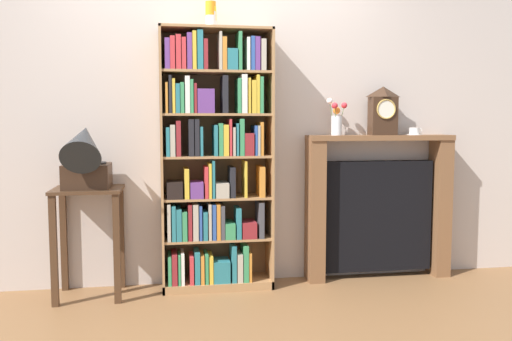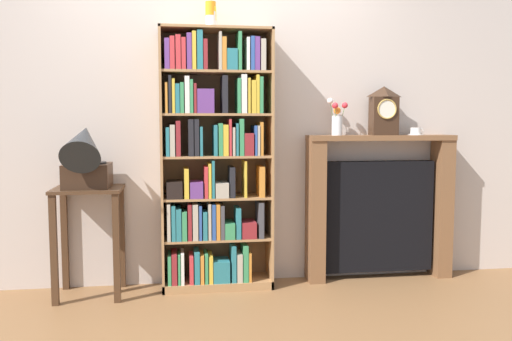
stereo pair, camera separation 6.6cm
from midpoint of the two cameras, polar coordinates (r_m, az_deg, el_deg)
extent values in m
cube|color=brown|center=(4.01, -4.46, -12.78)|extent=(7.89, 6.40, 0.02)
cube|color=beige|center=(4.11, -2.37, 6.87)|extent=(4.89, 0.08, 2.69)
cube|color=#A87A4C|center=(3.90, -10.46, 0.99)|extent=(0.02, 0.29, 1.89)
cube|color=#A87A4C|center=(3.97, 1.00, 1.15)|extent=(0.02, 0.29, 1.89)
cube|color=brown|center=(4.06, -4.85, 1.22)|extent=(0.81, 0.01, 1.89)
cube|color=#A87A4C|center=(3.96, -4.79, 14.72)|extent=(0.81, 0.29, 0.02)
cube|color=#A87A4C|center=(4.09, -4.59, -11.83)|extent=(0.81, 0.29, 0.06)
cube|color=#388E56|center=(4.01, -9.64, -10.20)|extent=(0.02, 0.21, 0.21)
cube|color=maroon|center=(4.01, -9.14, -10.11)|extent=(0.04, 0.22, 0.22)
cube|color=#388E56|center=(4.00, -8.64, -10.21)|extent=(0.02, 0.19, 0.22)
cube|color=white|center=(4.01, -8.29, -10.09)|extent=(0.02, 0.20, 0.23)
cube|color=#C63338|center=(4.01, -7.37, -10.26)|extent=(0.03, 0.20, 0.20)
cube|color=teal|center=(4.01, -6.80, -10.00)|extent=(0.04, 0.22, 0.23)
cube|color=orange|center=(4.01, -6.26, -10.18)|extent=(0.03, 0.21, 0.21)
cube|color=#388E56|center=(4.01, -5.80, -10.13)|extent=(0.02, 0.19, 0.22)
cube|color=gold|center=(4.02, -5.35, -10.22)|extent=(0.03, 0.21, 0.20)
cube|color=teal|center=(4.02, -4.21, -10.52)|extent=(0.12, 0.18, 0.16)
cube|color=teal|center=(4.02, -2.94, -9.69)|extent=(0.03, 0.20, 0.27)
cube|color=#B2A893|center=(4.03, -2.32, -10.10)|extent=(0.04, 0.19, 0.21)
cube|color=#388E56|center=(4.04, -1.72, -9.61)|extent=(0.04, 0.22, 0.27)
cube|color=orange|center=(4.06, -1.28, -9.94)|extent=(0.02, 0.23, 0.21)
cube|color=#A87A4C|center=(4.00, -4.62, -7.16)|extent=(0.77, 0.27, 0.02)
cube|color=#B2A893|center=(3.95, -9.71, -5.28)|extent=(0.02, 0.24, 0.27)
cube|color=teal|center=(3.94, -9.23, -5.40)|extent=(0.03, 0.22, 0.25)
cube|color=teal|center=(3.94, -8.70, -5.57)|extent=(0.04, 0.22, 0.23)
cube|color=#388E56|center=(3.93, -8.10, -5.72)|extent=(0.03, 0.20, 0.21)
cube|color=maroon|center=(3.94, -7.55, -5.34)|extent=(0.03, 0.22, 0.26)
cube|color=#B2A893|center=(3.93, -6.97, -5.35)|extent=(0.04, 0.20, 0.26)
cube|color=#2D519E|center=(3.94, -6.46, -5.39)|extent=(0.02, 0.22, 0.25)
cube|color=teal|center=(3.94, -5.96, -5.71)|extent=(0.03, 0.21, 0.20)
cube|color=#B2A893|center=(3.94, -5.49, -5.30)|extent=(0.02, 0.21, 0.26)
cube|color=#2D519E|center=(3.95, -5.06, -5.30)|extent=(0.03, 0.22, 0.26)
cube|color=orange|center=(3.94, -4.62, -5.30)|extent=(0.03, 0.21, 0.26)
cube|color=#424247|center=(3.95, -4.15, -5.38)|extent=(0.03, 0.21, 0.25)
cube|color=#388E56|center=(3.97, -3.38, -6.26)|extent=(0.07, 0.21, 0.12)
cube|color=teal|center=(3.95, -2.45, -5.51)|extent=(0.03, 0.19, 0.22)
cube|color=maroon|center=(3.98, -1.34, -6.22)|extent=(0.11, 0.19, 0.12)
cube|color=#424247|center=(3.98, -0.09, -5.15)|extent=(0.04, 0.21, 0.26)
cube|color=#A87A4C|center=(3.95, -4.66, -2.87)|extent=(0.77, 0.27, 0.02)
cube|color=black|center=(3.89, -9.13, -2.01)|extent=(0.11, 0.20, 0.12)
cube|color=gold|center=(3.91, -7.90, -1.28)|extent=(0.03, 0.25, 0.21)
cube|color=#663884|center=(3.89, -6.85, -2.01)|extent=(0.09, 0.19, 0.12)
cube|color=#C63338|center=(3.89, -5.85, -1.18)|extent=(0.02, 0.21, 0.23)
cube|color=gold|center=(3.89, -5.47, -1.02)|extent=(0.02, 0.20, 0.25)
cube|color=teal|center=(3.89, -5.11, -0.86)|extent=(0.02, 0.20, 0.27)
cube|color=#B2A893|center=(3.92, -4.20, -2.00)|extent=(0.09, 0.22, 0.11)
cube|color=black|center=(3.91, -3.10, -1.19)|extent=(0.04, 0.21, 0.22)
cube|color=gold|center=(3.91, -1.72, -0.86)|extent=(0.02, 0.19, 0.26)
cube|color=orange|center=(3.94, 0.01, -1.12)|extent=(0.04, 0.21, 0.22)
cube|color=#A87A4C|center=(3.91, -4.69, 1.51)|extent=(0.77, 0.27, 0.02)
cube|color=teal|center=(3.86, -9.84, 3.05)|extent=(0.02, 0.20, 0.20)
cube|color=#B2A893|center=(3.87, -9.35, 3.19)|extent=(0.03, 0.22, 0.22)
cube|color=maroon|center=(3.87, -8.76, 3.41)|extent=(0.03, 0.22, 0.25)
cube|color=black|center=(3.86, -7.44, 3.50)|extent=(0.04, 0.19, 0.26)
cube|color=black|center=(3.88, -6.85, 3.51)|extent=(0.03, 0.23, 0.26)
cube|color=teal|center=(3.89, -6.38, 3.14)|extent=(0.02, 0.24, 0.21)
cube|color=teal|center=(3.89, -4.88, 3.24)|extent=(0.02, 0.23, 0.22)
cube|color=#388E56|center=(3.87, -4.34, 3.32)|extent=(0.03, 0.19, 0.23)
cube|color=gold|center=(3.89, -3.83, 3.27)|extent=(0.04, 0.22, 0.22)
cube|color=#C63338|center=(3.90, -3.35, 3.56)|extent=(0.02, 0.23, 0.26)
cube|color=#B2A893|center=(3.89, -2.98, 3.13)|extent=(0.02, 0.22, 0.20)
cube|color=teal|center=(3.89, -2.61, 3.34)|extent=(0.02, 0.20, 0.23)
cube|color=#388E56|center=(3.90, -2.16, 3.58)|extent=(0.03, 0.22, 0.26)
cube|color=maroon|center=(3.90, -1.38, 2.83)|extent=(0.07, 0.20, 0.16)
cube|color=#2D519E|center=(3.92, -0.68, 3.24)|extent=(0.02, 0.23, 0.22)
cube|color=#B2A893|center=(3.91, -0.36, 3.23)|extent=(0.02, 0.20, 0.21)
cube|color=orange|center=(3.93, -0.08, 3.43)|extent=(0.02, 0.24, 0.24)
cube|color=#A87A4C|center=(3.91, -4.72, 5.94)|extent=(0.77, 0.27, 0.02)
cube|color=orange|center=(3.87, -9.98, 7.58)|extent=(0.02, 0.22, 0.21)
cube|color=black|center=(3.87, -9.60, 7.95)|extent=(0.02, 0.22, 0.26)
cube|color=gold|center=(3.87, -9.25, 7.79)|extent=(0.02, 0.22, 0.24)
cube|color=teal|center=(3.86, -8.84, 7.55)|extent=(0.03, 0.19, 0.20)
cube|color=#388E56|center=(3.89, -8.38, 7.61)|extent=(0.03, 0.25, 0.21)
cube|color=white|center=(3.87, -7.84, 7.96)|extent=(0.03, 0.20, 0.26)
cube|color=#388E56|center=(3.88, -7.39, 7.78)|extent=(0.02, 0.22, 0.23)
cube|color=maroon|center=(3.89, -7.02, 7.59)|extent=(0.02, 0.24, 0.21)
cube|color=#663884|center=(3.85, -5.90, 7.34)|extent=(0.12, 0.17, 0.17)
cube|color=black|center=(3.89, -3.90, 8.03)|extent=(0.04, 0.22, 0.26)
cube|color=#388E56|center=(3.90, -2.42, 7.89)|extent=(0.02, 0.21, 0.25)
cube|color=white|center=(3.91, -1.92, 8.09)|extent=(0.04, 0.22, 0.27)
cube|color=gold|center=(3.91, -1.39, 7.91)|extent=(0.02, 0.22, 0.25)
cube|color=gold|center=(3.91, -0.91, 7.80)|extent=(0.03, 0.21, 0.23)
cube|color=gold|center=(3.91, -0.47, 8.08)|extent=(0.02, 0.21, 0.27)
cube|color=#388E56|center=(3.93, -0.12, 7.97)|extent=(0.02, 0.22, 0.26)
cube|color=#A87A4C|center=(3.92, -4.76, 10.36)|extent=(0.77, 0.27, 0.02)
cube|color=#663884|center=(3.90, -9.92, 12.01)|extent=(0.03, 0.22, 0.21)
cube|color=#C63338|center=(3.91, -9.38, 12.11)|extent=(0.03, 0.25, 0.22)
cube|color=#C63338|center=(3.90, -8.78, 12.21)|extent=(0.04, 0.23, 0.23)
cube|color=#C63338|center=(3.89, -8.21, 12.11)|extent=(0.03, 0.20, 0.22)
cube|color=#663884|center=(3.89, -7.63, 12.34)|extent=(0.03, 0.20, 0.25)
cube|color=gold|center=(3.90, -7.13, 12.44)|extent=(0.03, 0.21, 0.26)
cube|color=teal|center=(3.91, -6.54, 12.49)|extent=(0.04, 0.22, 0.27)
cube|color=maroon|center=(3.89, -5.94, 12.07)|extent=(0.03, 0.20, 0.21)
cube|color=#B2A893|center=(3.91, -4.40, 12.44)|extent=(0.02, 0.21, 0.26)
cube|color=orange|center=(3.92, -4.00, 12.17)|extent=(0.03, 0.23, 0.23)
cube|color=teal|center=(3.89, -3.12, 11.64)|extent=(0.07, 0.17, 0.15)
cube|color=#388E56|center=(3.93, -2.35, 12.46)|extent=(0.02, 0.21, 0.27)
cube|color=white|center=(3.94, -1.50, 12.16)|extent=(0.02, 0.23, 0.23)
cube|color=#2D519E|center=(3.94, -1.05, 12.20)|extent=(0.03, 0.23, 0.24)
cube|color=#663884|center=(3.94, -0.53, 12.20)|extent=(0.04, 0.21, 0.23)
cube|color=#B2A893|center=(3.95, 0.08, 12.07)|extent=(0.04, 0.22, 0.22)
cylinder|color=white|center=(3.97, -5.31, 15.54)|extent=(0.08, 0.08, 0.10)
cylinder|color=white|center=(3.97, -5.30, 15.80)|extent=(0.08, 0.08, 0.10)
cylinder|color=white|center=(3.97, -5.32, 16.04)|extent=(0.08, 0.08, 0.10)
cylinder|color=yellow|center=(3.97, -5.29, 16.29)|extent=(0.08, 0.08, 0.10)
cylinder|color=yellow|center=(3.98, -5.34, 16.53)|extent=(0.08, 0.08, 0.10)
cylinder|color=orange|center=(3.98, -5.34, 16.78)|extent=(0.08, 0.08, 0.10)
cube|color=#472D1C|center=(3.90, -17.93, -1.94)|extent=(0.47, 0.42, 0.02)
cube|color=#472D1C|center=(3.83, -21.19, -8.02)|extent=(0.04, 0.04, 0.75)
cube|color=#472D1C|center=(3.77, -15.08, -8.06)|extent=(0.04, 0.04, 0.75)
cube|color=#472D1C|center=(4.17, -20.20, -6.92)|extent=(0.04, 0.04, 0.75)
cube|color=#472D1C|center=(4.11, -14.60, -6.93)|extent=(0.04, 0.04, 0.75)
cube|color=#382316|center=(3.89, -17.97, -0.56)|extent=(0.31, 0.32, 0.17)
cylinder|color=black|center=(3.88, -18.01, 0.76)|extent=(0.26, 0.26, 0.01)
cylinder|color=#1E2328|center=(3.84, -18.13, 1.06)|extent=(0.03, 0.03, 0.06)
cone|color=#1E2328|center=(3.74, -18.39, 2.88)|extent=(0.26, 0.43, 0.41)
cube|color=brown|center=(4.24, 12.65, 3.43)|extent=(1.15, 0.21, 0.04)
cube|color=brown|center=(4.14, 5.86, -4.35)|extent=(0.12, 0.19, 1.08)
cube|color=brown|center=(4.51, 18.57, -3.78)|extent=(0.12, 0.19, 1.08)
cube|color=black|center=(4.34, 12.33, -4.72)|extent=(0.87, 0.10, 0.87)
cube|color=#382316|center=(4.25, 12.90, 5.66)|extent=(0.20, 0.12, 0.29)
pyramid|color=#382316|center=(4.25, 12.96, 8.17)|extent=(0.20, 0.12, 0.08)
cylinder|color=silver|center=(4.19, 13.24, 6.38)|extent=(0.14, 0.01, 0.14)
torus|color=#B79347|center=(4.19, 13.26, 6.38)|extent=(0.15, 0.01, 0.15)
cylinder|color=silver|center=(4.12, 8.12, 4.75)|extent=(0.08, 0.08, 0.15)
cylinder|color=#4C753D|center=(4.14, 8.60, 5.41)|extent=(0.05, 0.01, 0.21)
sphere|color=red|center=(4.15, 8.92, 6.87)|extent=(0.05, 0.05, 0.05)
cylinder|color=#4C753D|center=(4.09, 8.01, 5.39)|extent=(0.03, 0.04, 0.21)
sphere|color=red|center=(4.07, 7.92, 6.86)|extent=(0.05, 0.05, 0.05)
cylinder|color=#4C753D|center=(4.13, 7.66, 5.64)|extent=(0.04, 0.03, 0.24)
sphere|color=silver|center=(4.14, 7.38, 7.33)|extent=(0.05, 0.05, 0.05)
cylinder|color=#4C753D|center=(4.12, 8.02, 5.13)|extent=(0.02, 0.01, 0.17)
sphere|color=orange|center=(4.13, 8.12, 6.32)|extent=(0.06, 0.06, 0.06)
cylinder|color=white|center=(4.36, 16.06, 3.70)|extent=(0.12, 0.12, 0.01)
cylinder|color=white|center=(4.36, 16.07, 4.08)|extent=(0.08, 0.08, 0.05)
torus|color=white|center=(4.38, 16.65, 4.10)|extent=(0.04, 0.01, 0.04)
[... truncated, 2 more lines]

